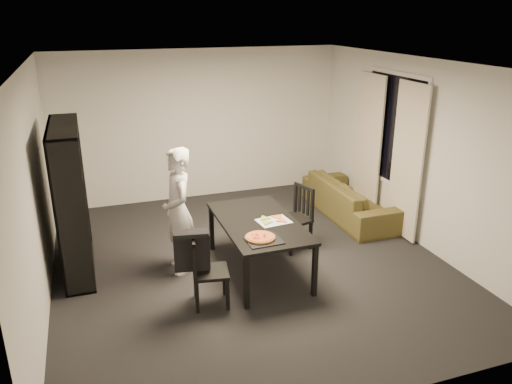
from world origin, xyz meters
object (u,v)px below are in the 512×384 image
object	(u,v)px
dining_table	(259,226)
baking_tray	(264,241)
bookshelf	(72,200)
pepperoni_pizza	(260,237)
chair_left	(203,266)
chair_right	(298,213)
sofa	(350,199)
person	(178,211)

from	to	relation	value
dining_table	baking_tray	xyz separation A→B (m)	(-0.13, -0.57, 0.07)
bookshelf	baking_tray	xyz separation A→B (m)	(2.06, -1.42, -0.25)
baking_tray	pepperoni_pizza	distance (m)	0.07
chair_left	chair_right	xyz separation A→B (m)	(1.61, 1.04, 0.03)
chair_right	sofa	distance (m)	1.49
chair_right	pepperoni_pizza	distance (m)	1.38
dining_table	baking_tray	world-z (taller)	baking_tray
chair_left	baking_tray	size ratio (longest dim) A/B	2.13
sofa	pepperoni_pizza	bearing A→B (deg)	129.05
sofa	person	bearing A→B (deg)	106.99
chair_left	person	xyz separation A→B (m)	(-0.09, 0.90, 0.33)
bookshelf	baking_tray	world-z (taller)	bookshelf
pepperoni_pizza	sofa	bearing A→B (deg)	39.05
dining_table	chair_right	bearing A→B (deg)	33.19
chair_right	baking_tray	xyz separation A→B (m)	(-0.90, -1.07, 0.19)
chair_left	baking_tray	distance (m)	0.75
bookshelf	dining_table	xyz separation A→B (m)	(2.19, -0.85, -0.32)
bookshelf	dining_table	distance (m)	2.37
bookshelf	person	size ratio (longest dim) A/B	1.16
chair_right	pepperoni_pizza	world-z (taller)	chair_right
bookshelf	dining_table	size ratio (longest dim) A/B	1.14
chair_right	person	bearing A→B (deg)	-101.90
dining_table	chair_left	world-z (taller)	chair_left
bookshelf	chair_left	bearing A→B (deg)	-46.06
person	sofa	size ratio (longest dim) A/B	0.80
bookshelf	chair_right	size ratio (longest dim) A/B	2.12
dining_table	person	distance (m)	1.02
chair_left	baking_tray	bearing A→B (deg)	-82.34
bookshelf	baking_tray	bearing A→B (deg)	-34.54
chair_left	sofa	world-z (taller)	chair_left
dining_table	baking_tray	bearing A→B (deg)	-103.36
bookshelf	sofa	xyz separation A→B (m)	(4.21, 0.41, -0.65)
baking_tray	person	bearing A→B (deg)	131.25
bookshelf	chair_right	bearing A→B (deg)	-6.77
chair_left	person	bearing A→B (deg)	15.43
bookshelf	pepperoni_pizza	bearing A→B (deg)	-33.77
bookshelf	chair_left	xyz separation A→B (m)	(1.34, -1.39, -0.46)
pepperoni_pizza	sofa	world-z (taller)	pepperoni_pizza
bookshelf	pepperoni_pizza	size ratio (longest dim) A/B	5.43
chair_left	sofa	size ratio (longest dim) A/B	0.42
bookshelf	chair_right	distance (m)	3.00
dining_table	chair_left	xyz separation A→B (m)	(-0.85, -0.54, -0.15)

